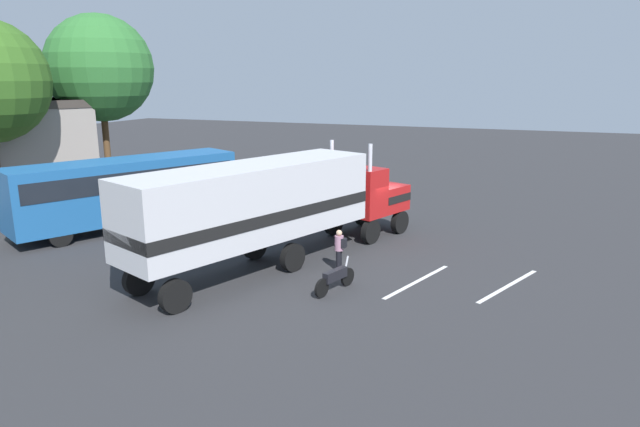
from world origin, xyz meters
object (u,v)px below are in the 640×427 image
object	(u,v)px
person_bystander	(340,249)
parked_bus	(127,186)
tree_center	(100,68)
motorcycle	(335,278)
semi_truck	(274,203)

from	to	relation	value
person_bystander	parked_bus	size ratio (longest dim) A/B	0.15
person_bystander	tree_center	xyz separation A→B (m)	(10.97, 20.94, 6.96)
parked_bus	tree_center	xyz separation A→B (m)	(8.69, 9.04, 5.79)
parked_bus	motorcycle	bearing A→B (deg)	-109.20
tree_center	parked_bus	bearing A→B (deg)	-133.87
person_bystander	parked_bus	world-z (taller)	parked_bus
parked_bus	motorcycle	distance (m)	13.32
semi_truck	motorcycle	xyz separation A→B (m)	(-1.86, -3.24, -2.04)
person_bystander	motorcycle	size ratio (longest dim) A/B	0.80
person_bystander	parked_bus	distance (m)	12.18
parked_bus	person_bystander	bearing A→B (deg)	-100.88
motorcycle	person_bystander	bearing A→B (deg)	15.71
tree_center	person_bystander	bearing A→B (deg)	-117.65
parked_bus	motorcycle	xyz separation A→B (m)	(-4.35, -12.49, -1.58)
motorcycle	semi_truck	bearing A→B (deg)	60.08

